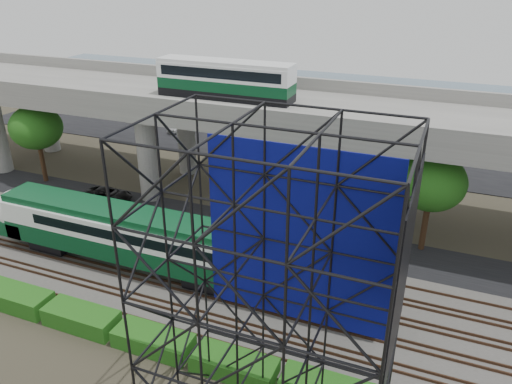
% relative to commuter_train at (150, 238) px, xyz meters
% --- Properties ---
extents(ground, '(140.00, 140.00, 0.00)m').
position_rel_commuter_train_xyz_m(ground, '(3.04, -2.00, -2.88)').
color(ground, '#474233').
rests_on(ground, ground).
extents(ballast_bed, '(90.00, 12.00, 0.20)m').
position_rel_commuter_train_xyz_m(ballast_bed, '(3.04, 0.00, -2.78)').
color(ballast_bed, slate).
rests_on(ballast_bed, ground).
extents(service_road, '(90.00, 5.00, 0.08)m').
position_rel_commuter_train_xyz_m(service_road, '(3.04, 8.50, -2.84)').
color(service_road, black).
rests_on(service_road, ground).
extents(parking_lot, '(90.00, 18.00, 0.08)m').
position_rel_commuter_train_xyz_m(parking_lot, '(3.04, 32.00, -2.84)').
color(parking_lot, black).
rests_on(parking_lot, ground).
extents(harbor_water, '(140.00, 40.00, 0.03)m').
position_rel_commuter_train_xyz_m(harbor_water, '(3.04, 54.00, -2.87)').
color(harbor_water, '#415A6C').
rests_on(harbor_water, ground).
extents(rail_tracks, '(90.00, 9.52, 0.16)m').
position_rel_commuter_train_xyz_m(rail_tracks, '(3.04, -0.00, -2.60)').
color(rail_tracks, '#472D1E').
rests_on(rail_tracks, ballast_bed).
extents(commuter_train, '(29.30, 3.06, 4.30)m').
position_rel_commuter_train_xyz_m(commuter_train, '(0.00, 0.00, 0.00)').
color(commuter_train, black).
rests_on(commuter_train, rail_tracks).
extents(overpass, '(80.00, 12.00, 12.40)m').
position_rel_commuter_train_xyz_m(overpass, '(2.76, 14.00, 5.33)').
color(overpass, '#9E9B93').
rests_on(overpass, ground).
extents(scaffold_tower, '(9.36, 6.36, 15.00)m').
position_rel_commuter_train_xyz_m(scaffold_tower, '(12.45, -9.98, 4.59)').
color(scaffold_tower, black).
rests_on(scaffold_tower, ground).
extents(hedge_strip, '(34.60, 1.80, 1.20)m').
position_rel_commuter_train_xyz_m(hedge_strip, '(4.05, -6.30, -2.32)').
color(hedge_strip, '#155012').
rests_on(hedge_strip, ground).
extents(trees, '(40.94, 16.94, 7.69)m').
position_rel_commuter_train_xyz_m(trees, '(-1.63, 14.17, 2.69)').
color(trees, '#382314').
rests_on(trees, ground).
extents(suv, '(4.62, 2.45, 1.24)m').
position_rel_commuter_train_xyz_m(suv, '(-10.19, 8.45, -2.18)').
color(suv, black).
rests_on(suv, service_road).
extents(parked_cars, '(37.42, 9.56, 1.29)m').
position_rel_commuter_train_xyz_m(parked_cars, '(4.05, 31.93, -2.19)').
color(parked_cars, silver).
rests_on(parked_cars, parking_lot).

